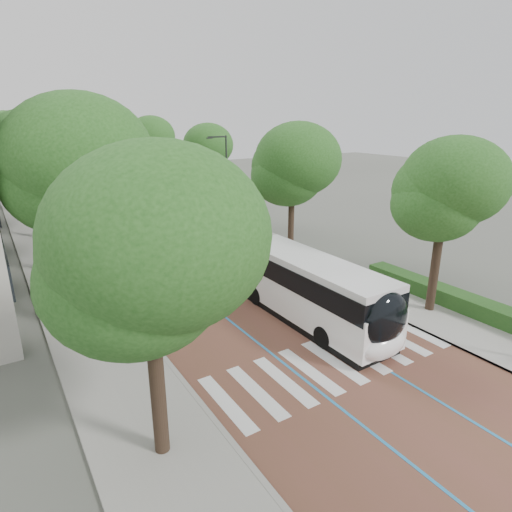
{
  "coord_description": "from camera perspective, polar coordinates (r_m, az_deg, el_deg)",
  "views": [
    {
      "loc": [
        -10.68,
        -10.24,
        9.57
      ],
      "look_at": [
        1.09,
        8.34,
        2.4
      ],
      "focal_mm": 30.0,
      "sensor_mm": 36.0,
      "label": 1
    }
  ],
  "objects": [
    {
      "name": "hedge",
      "position": [
        24.04,
        28.03,
        -6.31
      ],
      "size": [
        1.2,
        14.0,
        0.8
      ],
      "primitive_type": "cube",
      "color": "#194518",
      "rests_on": "sidewalk_right"
    },
    {
      "name": "sidewalk_left",
      "position": [
        51.23,
        -28.32,
        5.2
      ],
      "size": [
        4.0,
        140.0,
        0.12
      ],
      "primitive_type": "cube",
      "color": "#98968F",
      "rests_on": "ground"
    },
    {
      "name": "bus_queued_0",
      "position": [
        37.4,
        -11.53,
        5.43
      ],
      "size": [
        2.99,
        12.48,
        3.2
      ],
      "rotation": [
        0.0,
        0.0,
        -0.04
      ],
      "color": "white",
      "rests_on": "ground"
    },
    {
      "name": "kerb_right",
      "position": [
        53.66,
        -14.29,
        7.29
      ],
      "size": [
        0.2,
        140.0,
        0.14
      ],
      "primitive_type": "cube",
      "color": "gray",
      "rests_on": "ground"
    },
    {
      "name": "trees_right",
      "position": [
        38.64,
        -3.93,
        13.21
      ],
      "size": [
        6.05,
        47.47,
        9.19
      ],
      "color": "black",
      "rests_on": "ground"
    },
    {
      "name": "kerb_left",
      "position": [
        51.38,
        -26.22,
        5.53
      ],
      "size": [
        0.2,
        140.0,
        0.14
      ],
      "primitive_type": "cube",
      "color": "gray",
      "rests_on": "ground"
    },
    {
      "name": "lane_line_left",
      "position": [
        51.94,
        -21.85,
        6.17
      ],
      "size": [
        0.12,
        126.0,
        0.01
      ],
      "primitive_type": "cube",
      "color": "#247AB5",
      "rests_on": "road"
    },
    {
      "name": "road",
      "position": [
        52.24,
        -20.13,
        6.41
      ],
      "size": [
        11.0,
        140.0,
        0.02
      ],
      "primitive_type": "cube",
      "color": "brown",
      "rests_on": "ground"
    },
    {
      "name": "lamp_post_left",
      "position": [
        19.58,
        -17.52,
        1.03
      ],
      "size": [
        0.14,
        0.14,
        8.0
      ],
      "primitive_type": "cylinder",
      "color": "#2C2C2F",
      "rests_on": "sidewalk_left"
    },
    {
      "name": "zebra_crossing",
      "position": [
        18.33,
        10.27,
        -13.66
      ],
      "size": [
        10.55,
        3.6,
        0.01
      ],
      "color": "silver",
      "rests_on": "ground"
    },
    {
      "name": "lane_line_right",
      "position": [
        52.59,
        -18.43,
        6.68
      ],
      "size": [
        0.12,
        126.0,
        0.01
      ],
      "primitive_type": "cube",
      "color": "#247AB5",
      "rests_on": "road"
    },
    {
      "name": "lead_bus",
      "position": [
        23.63,
        1.4,
        -1.59
      ],
      "size": [
        2.63,
        18.41,
        3.2
      ],
      "rotation": [
        0.0,
        0.0,
        0.0
      ],
      "color": "black",
      "rests_on": "ground"
    },
    {
      "name": "sidewalk_right",
      "position": [
        54.27,
        -12.38,
        7.55
      ],
      "size": [
        4.0,
        140.0,
        0.12
      ],
      "primitive_type": "cube",
      "color": "#98968F",
      "rests_on": "ground"
    },
    {
      "name": "trees_left",
      "position": [
        37.55,
        -28.06,
        11.84
      ],
      "size": [
        6.46,
        61.08,
        10.01
      ],
      "color": "black",
      "rests_on": "ground"
    },
    {
      "name": "bus_queued_1",
      "position": [
        50.34,
        -18.22,
        8.08
      ],
      "size": [
        2.95,
        12.48,
        3.2
      ],
      "rotation": [
        0.0,
        0.0,
        0.03
      ],
      "color": "white",
      "rests_on": "ground"
    },
    {
      "name": "ground",
      "position": [
        17.62,
        12.03,
        -15.29
      ],
      "size": [
        160.0,
        160.0,
        0.0
      ],
      "primitive_type": "plane",
      "color": "#51544C",
      "rests_on": "ground"
    },
    {
      "name": "streetlight_far",
      "position": [
        36.9,
        -4.18,
        10.61
      ],
      "size": [
        1.82,
        0.2,
        8.0
      ],
      "color": "#2C2C2F",
      "rests_on": "sidewalk_right"
    }
  ]
}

